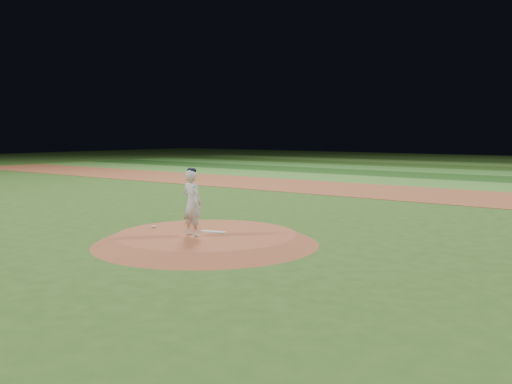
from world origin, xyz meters
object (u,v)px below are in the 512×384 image
pitching_rubber (214,232)px  rosin_bag (154,227)px  pitchers_mound (206,238)px  pitcher_on_mound (192,202)px

pitching_rubber → rosin_bag: (-1.69, -0.44, 0.02)m
pitchers_mound → rosin_bag: rosin_bag is taller
pitching_rubber → pitcher_on_mound: 1.02m
rosin_bag → pitcher_on_mound: 1.78m
pitchers_mound → pitching_rubber: 0.26m
pitchers_mound → pitcher_on_mound: bearing=-94.3°
pitchers_mound → rosin_bag: 1.64m
pitchers_mound → pitcher_on_mound: pitcher_on_mound is taller
pitching_rubber → pitcher_on_mound: size_ratio=0.39×
rosin_bag → pitcher_on_mound: bearing=-7.4°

